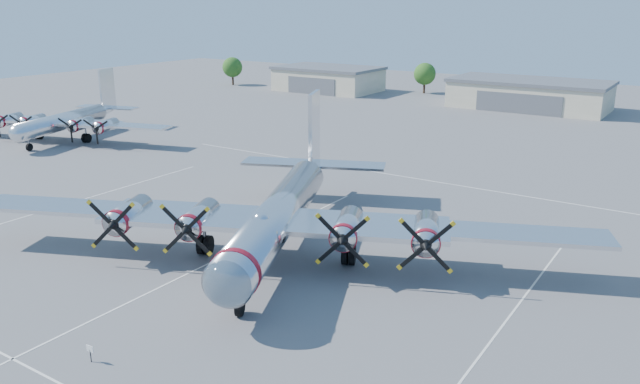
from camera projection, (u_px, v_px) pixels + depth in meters
The scene contains 9 objects.
ground at pixel (257, 240), 52.78m from camera, with size 260.00×260.00×0.00m, color #5A5A5D.
parking_lines at pixel (244, 246), 51.38m from camera, with size 60.00×50.08×0.01m.
hangar_west at pixel (328, 79), 141.16m from camera, with size 22.60×14.60×5.40m.
hangar_center at pixel (529, 94), 117.59m from camera, with size 28.60×14.60×5.40m.
tree_far_west at pixel (232, 67), 150.64m from camera, with size 4.80×4.80×6.64m.
tree_west at pixel (425, 74), 136.68m from camera, with size 4.80×4.80×6.64m.
main_bomber_b29 at pixel (282, 249), 50.89m from camera, with size 49.02×33.53×10.84m, color silver, non-canonical shape.
bomber_west at pixel (70, 139), 91.94m from camera, with size 34.86×24.68×9.21m, color silver, non-canonical shape.
info_placard at pixel (90, 350), 34.69m from camera, with size 0.54×0.06×1.02m.
Camera 1 is at (31.46, -38.33, 19.29)m, focal length 35.00 mm.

